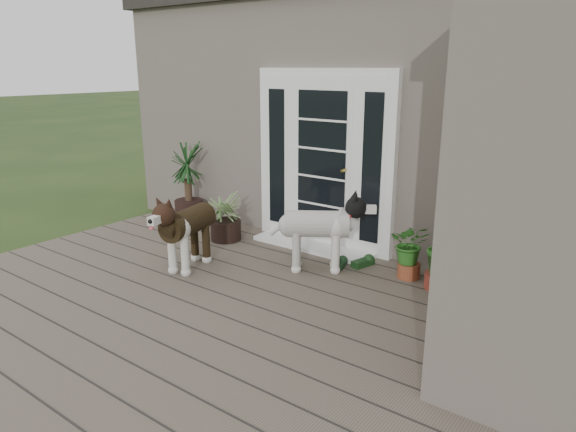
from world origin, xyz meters
The scene contains 14 objects.
deck centered at (0.00, 0.40, 0.06)m, with size 6.20×4.60×0.12m, color #6B5B4C.
house_main centered at (0.00, 4.65, 1.55)m, with size 7.40×4.00×3.10m, color #665E54.
door_unit centered at (-0.20, 2.60, 1.19)m, with size 1.90×0.14×2.15m, color white.
door_step centered at (-0.20, 2.40, 0.14)m, with size 1.60×0.40×0.05m, color white.
brindle_dog centered at (-0.93, 1.04, 0.51)m, with size 0.40×0.93×0.78m, color #302311, non-canonical shape.
white_dog centered at (0.23, 1.83, 0.51)m, with size 0.40×0.93×0.77m, color white, non-canonical shape.
spider_plant centered at (-1.29, 1.99, 0.47)m, with size 0.65×0.65×0.69m, color #7F8E57, non-canonical shape.
yucca centered at (-2.36, 2.36, 0.69)m, with size 0.79×0.79×1.14m, color black, non-canonical shape.
herb_a centered at (1.14, 2.24, 0.38)m, with size 0.41×0.41×0.52m, color #22611B.
herb_b centered at (1.50, 2.14, 0.39)m, with size 0.36×0.36×0.55m, color #1D6623.
herb_c centered at (2.06, 2.35, 0.42)m, with size 0.39×0.39×0.60m, color #205D1A.
sapling centered at (2.25, 1.81, 0.89)m, with size 0.45×0.45×1.53m, color #1D5B1A, non-canonical shape.
clog_left centered at (0.40, 2.05, 0.16)m, with size 0.14×0.29×0.09m, color #133118, non-canonical shape.
clog_right centered at (0.59, 2.24, 0.17)m, with size 0.15×0.32×0.10m, color #163816, non-canonical shape.
Camera 1 is at (3.20, -2.66, 2.29)m, focal length 32.50 mm.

